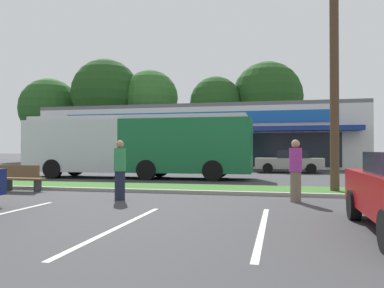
{
  "coord_description": "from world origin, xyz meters",
  "views": [
    {
      "loc": [
        4.05,
        -0.08,
        1.52
      ],
      "look_at": [
        -0.09,
        18.1,
        1.77
      ],
      "focal_mm": 36.13,
      "sensor_mm": 36.0,
      "label": 1
    }
  ],
  "objects_px": {
    "utility_pole": "(330,15)",
    "pedestrian_by_pole": "(296,171)",
    "car_5": "(62,159)",
    "car_0": "(290,161)",
    "bus_stop_bench": "(22,177)",
    "pedestrian_mid": "(120,170)",
    "city_bus": "(137,145)"
  },
  "relations": [
    {
      "from": "utility_pole",
      "to": "pedestrian_mid",
      "type": "distance_m",
      "value": 8.73
    },
    {
      "from": "bus_stop_bench",
      "to": "car_5",
      "type": "height_order",
      "value": "car_5"
    },
    {
      "from": "bus_stop_bench",
      "to": "pedestrian_mid",
      "type": "bearing_deg",
      "value": 161.9
    },
    {
      "from": "pedestrian_mid",
      "to": "car_5",
      "type": "bearing_deg",
      "value": 63.27
    },
    {
      "from": "utility_pole",
      "to": "city_bus",
      "type": "xyz_separation_m",
      "value": [
        -9.02,
        5.41,
        -4.31
      ]
    },
    {
      "from": "city_bus",
      "to": "pedestrian_by_pole",
      "type": "height_order",
      "value": "city_bus"
    },
    {
      "from": "bus_stop_bench",
      "to": "car_0",
      "type": "relative_size",
      "value": 0.37
    },
    {
      "from": "city_bus",
      "to": "bus_stop_bench",
      "type": "distance_m",
      "value": 7.29
    },
    {
      "from": "pedestrian_mid",
      "to": "bus_stop_bench",
      "type": "bearing_deg",
      "value": 98.73
    },
    {
      "from": "city_bus",
      "to": "pedestrian_by_pole",
      "type": "distance_m",
      "value": 10.94
    },
    {
      "from": "utility_pole",
      "to": "pedestrian_by_pole",
      "type": "relative_size",
      "value": 6.36
    },
    {
      "from": "car_5",
      "to": "utility_pole",
      "type": "bearing_deg",
      "value": 145.05
    },
    {
      "from": "car_0",
      "to": "car_5",
      "type": "distance_m",
      "value": 16.64
    },
    {
      "from": "city_bus",
      "to": "pedestrian_by_pole",
      "type": "bearing_deg",
      "value": 134.08
    },
    {
      "from": "city_bus",
      "to": "pedestrian_by_pole",
      "type": "relative_size",
      "value": 6.71
    },
    {
      "from": "utility_pole",
      "to": "car_0",
      "type": "height_order",
      "value": "utility_pole"
    },
    {
      "from": "city_bus",
      "to": "bus_stop_bench",
      "type": "xyz_separation_m",
      "value": [
        -1.78,
        -6.95,
        -1.26
      ]
    },
    {
      "from": "car_0",
      "to": "car_5",
      "type": "bearing_deg",
      "value": -0.99
    },
    {
      "from": "utility_pole",
      "to": "pedestrian_by_pole",
      "type": "xyz_separation_m",
      "value": [
        -1.24,
        -2.24,
        -5.17
      ]
    },
    {
      "from": "pedestrian_by_pole",
      "to": "bus_stop_bench",
      "type": "bearing_deg",
      "value": 44.61
    },
    {
      "from": "city_bus",
      "to": "pedestrian_mid",
      "type": "distance_m",
      "value": 8.86
    },
    {
      "from": "bus_stop_bench",
      "to": "utility_pole",
      "type": "bearing_deg",
      "value": -171.88
    },
    {
      "from": "utility_pole",
      "to": "pedestrian_mid",
      "type": "height_order",
      "value": "utility_pole"
    },
    {
      "from": "car_0",
      "to": "pedestrian_by_pole",
      "type": "relative_size",
      "value": 2.38
    },
    {
      "from": "bus_stop_bench",
      "to": "pedestrian_by_pole",
      "type": "height_order",
      "value": "pedestrian_by_pole"
    },
    {
      "from": "car_0",
      "to": "pedestrian_by_pole",
      "type": "distance_m",
      "value": 14.32
    },
    {
      "from": "utility_pole",
      "to": "car_5",
      "type": "xyz_separation_m",
      "value": [
        -17.7,
        12.37,
        -5.28
      ]
    },
    {
      "from": "bus_stop_bench",
      "to": "car_5",
      "type": "distance_m",
      "value": 15.53
    },
    {
      "from": "pedestrian_by_pole",
      "to": "pedestrian_mid",
      "type": "bearing_deg",
      "value": 57.17
    },
    {
      "from": "car_5",
      "to": "pedestrian_by_pole",
      "type": "relative_size",
      "value": 2.62
    },
    {
      "from": "utility_pole",
      "to": "car_0",
      "type": "distance_m",
      "value": 13.25
    },
    {
      "from": "utility_pole",
      "to": "bus_stop_bench",
      "type": "distance_m",
      "value": 12.25
    }
  ]
}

